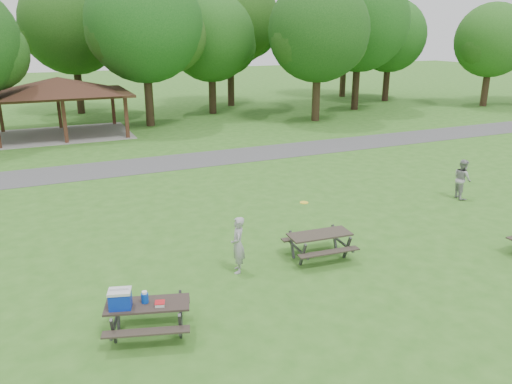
% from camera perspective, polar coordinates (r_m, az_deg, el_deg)
% --- Properties ---
extents(ground, '(160.00, 160.00, 0.00)m').
position_cam_1_polar(ground, '(13.91, 3.00, -10.32)').
color(ground, '#316A1E').
rests_on(ground, ground).
extents(asphalt_path, '(120.00, 3.20, 0.02)m').
position_cam_1_polar(asphalt_path, '(26.34, -10.93, 3.20)').
color(asphalt_path, '#49494B').
rests_on(asphalt_path, ground).
extents(pavilion, '(8.60, 7.01, 3.76)m').
position_cam_1_polar(pavilion, '(35.09, -21.66, 11.00)').
color(pavilion, '#361D13').
rests_on(pavilion, ground).
extents(tree_row_e, '(8.40, 8.00, 11.02)m').
position_cam_1_polar(tree_row_e, '(36.72, -12.49, 17.90)').
color(tree_row_e, black).
rests_on(tree_row_e, ground).
extents(tree_row_f, '(7.35, 7.00, 9.55)m').
position_cam_1_polar(tree_row_f, '(41.73, -5.05, 16.91)').
color(tree_row_f, black).
rests_on(tree_row_f, ground).
extents(tree_row_g, '(7.77, 7.40, 10.25)m').
position_cam_1_polar(tree_row_g, '(38.36, 7.25, 17.48)').
color(tree_row_g, '#302215').
rests_on(tree_row_g, ground).
extents(tree_row_h, '(8.61, 8.20, 11.37)m').
position_cam_1_polar(tree_row_h, '(44.58, 11.82, 18.21)').
color(tree_row_h, black).
rests_on(tree_row_h, ground).
extents(tree_row_i, '(7.14, 6.80, 9.52)m').
position_cam_1_polar(tree_row_i, '(50.98, 15.09, 16.66)').
color(tree_row_i, black).
rests_on(tree_row_i, ground).
extents(tree_row_j, '(6.72, 6.40, 8.96)m').
position_cam_1_polar(tree_row_j, '(50.39, 25.37, 15.18)').
color(tree_row_j, '#311F16').
rests_on(tree_row_j, ground).
extents(tree_deep_b, '(8.40, 8.00, 11.13)m').
position_cam_1_polar(tree_deep_b, '(44.06, -20.13, 17.36)').
color(tree_deep_b, black).
rests_on(tree_deep_b, ground).
extents(tree_deep_c, '(8.82, 8.40, 11.90)m').
position_cam_1_polar(tree_deep_c, '(46.06, -2.88, 19.05)').
color(tree_deep_c, black).
rests_on(tree_deep_c, ground).
extents(tree_deep_d, '(8.40, 8.00, 11.27)m').
position_cam_1_polar(tree_deep_d, '(53.44, 10.29, 18.20)').
color(tree_deep_d, '#2F2015').
rests_on(tree_deep_d, ground).
extents(picnic_table_near, '(2.21, 1.96, 1.29)m').
position_cam_1_polar(picnic_table_near, '(11.67, -13.22, -12.61)').
color(picnic_table_near, '#2B231F').
rests_on(picnic_table_near, ground).
extents(picnic_table_middle, '(2.00, 1.66, 0.82)m').
position_cam_1_polar(picnic_table_middle, '(15.17, 7.27, -5.40)').
color(picnic_table_middle, '#302A23').
rests_on(picnic_table_middle, ground).
extents(frisbee_in_flight, '(0.32, 0.32, 0.02)m').
position_cam_1_polar(frisbee_in_flight, '(15.29, 5.52, -1.21)').
color(frisbee_in_flight, yellow).
rests_on(frisbee_in_flight, ground).
extents(frisbee_thrower, '(0.58, 0.70, 1.65)m').
position_cam_1_polar(frisbee_thrower, '(14.15, -2.08, -6.06)').
color(frisbee_thrower, '#9C9D9F').
rests_on(frisbee_thrower, ground).
extents(frisbee_catcher, '(0.82, 0.94, 1.63)m').
position_cam_1_polar(frisbee_catcher, '(21.99, 22.50, 1.38)').
color(frisbee_catcher, '#9B9B9E').
rests_on(frisbee_catcher, ground).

